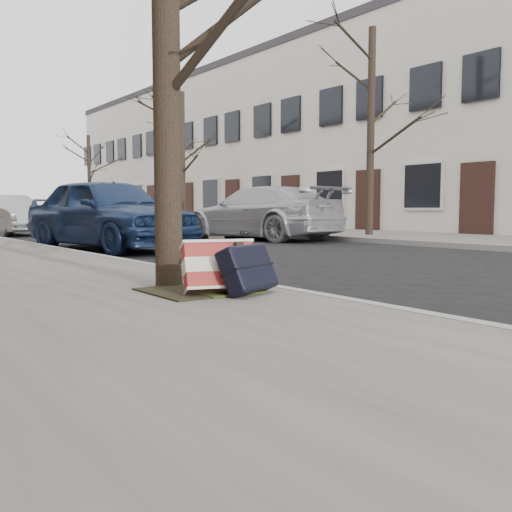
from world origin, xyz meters
TOP-DOWN VIEW (x-y plane):
  - ground at (0.00, 0.00)m, footprint 120.00×120.00m
  - far_sidewalk at (7.80, 15.00)m, footprint 4.00×70.00m
  - house_far at (13.15, 16.00)m, footprint 6.70×40.00m
  - dirt_patch at (-2.00, 1.20)m, footprint 0.85×0.85m
  - street_tree at (-2.02, 1.68)m, footprint 0.25×0.25m
  - suitcase_red at (-1.94, 0.95)m, footprint 0.66×0.49m
  - suitcase_navy at (-1.75, 0.80)m, footprint 0.64×0.51m
  - car_near_front at (-0.09, 7.91)m, footprint 2.43×4.56m
  - car_near_mid at (-0.16, 15.91)m, footprint 1.97×3.97m
  - car_far_front at (4.64, 9.16)m, footprint 2.67×5.07m
  - car_far_back at (4.74, 20.08)m, footprint 2.83×4.78m
  - tree_far_a at (7.20, 7.59)m, footprint 0.20×0.20m
  - tree_far_b at (7.20, 17.92)m, footprint 0.24×0.24m
  - tree_far_c at (7.20, 28.68)m, footprint 0.20×0.20m

SIDE VIEW (x-z plane):
  - ground at x=0.00m, z-range 0.00..0.00m
  - far_sidewalk at x=7.80m, z-range 0.00..0.12m
  - dirt_patch at x=-2.00m, z-range 0.12..0.14m
  - suitcase_navy at x=-1.75m, z-range 0.12..0.56m
  - suitcase_red at x=-1.94m, z-range 0.12..0.58m
  - car_near_mid at x=-0.16m, z-range 0.00..1.25m
  - car_far_front at x=4.64m, z-range 0.00..1.40m
  - car_near_front at x=-0.09m, z-range 0.00..1.48m
  - car_far_back at x=4.74m, z-range 0.00..1.53m
  - tree_far_c at x=7.20m, z-range 0.12..4.93m
  - street_tree at x=-2.02m, z-range 0.12..5.07m
  - tree_far_b at x=7.20m, z-range 0.12..5.60m
  - tree_far_a at x=7.20m, z-range 0.12..5.62m
  - house_far at x=13.15m, z-range 0.00..7.20m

